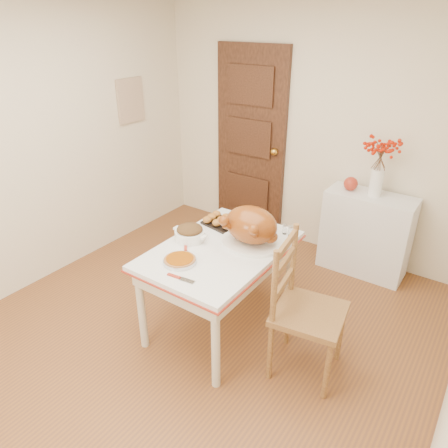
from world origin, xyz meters
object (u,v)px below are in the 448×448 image
Objects in this scene: pumpkin_pie at (180,260)px; kitchen_table at (220,288)px; sideboard at (366,234)px; turkey_platter at (251,227)px; chair_oak at (310,311)px.

kitchen_table is at bearing 71.75° from pumpkin_pie.
sideboard is 1.50m from turkey_platter.
chair_oak is at bearing -3.10° from kitchen_table.
pumpkin_pie is (-0.27, -0.51, -0.13)m from turkey_platter.
chair_oak is 0.96m from pumpkin_pie.
kitchen_table is 1.18× the size of chair_oak.
pumpkin_pie is (-0.11, -0.34, 0.39)m from kitchen_table.
kitchen_table is at bearing 78.07° from chair_oak.
sideboard is 3.47× the size of pumpkin_pie.
turkey_platter is (-0.51, -1.32, 0.48)m from sideboard.
turkey_platter reaches higher than kitchen_table.
chair_oak is (0.77, -0.04, 0.15)m from kitchen_table.
kitchen_table is 0.57m from turkey_platter.
chair_oak reaches higher than turkey_platter.
sideboard reaches higher than kitchen_table.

